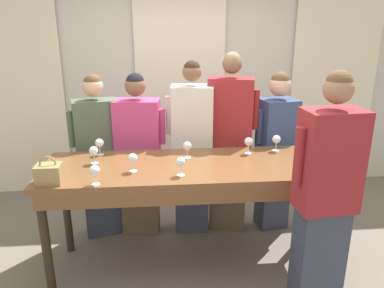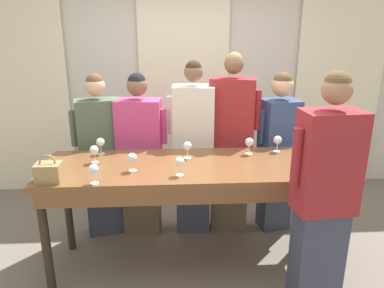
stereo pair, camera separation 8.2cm
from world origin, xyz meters
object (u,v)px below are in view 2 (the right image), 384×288
(wine_glass_near_host, at_px, (278,140))
(guest_pink_top, at_px, (140,155))
(guest_olive_jacket, at_px, (101,156))
(wine_glass_center_left, at_px, (305,147))
(guest_navy_coat, at_px, (278,151))
(wine_glass_back_mid, at_px, (100,143))
(wine_glass_back_left, at_px, (249,143))
(wine_glass_center_right, at_px, (132,158))
(wine_glass_back_right, at_px, (94,170))
(wine_glass_front_right, at_px, (94,151))
(handbag, at_px, (49,172))
(wine_bottle, at_px, (333,161))
(wine_glass_center_mid, at_px, (313,153))
(tasting_bar, at_px, (193,177))
(guest_striped_shirt, at_px, (231,144))
(host_pouring, at_px, (323,203))
(guest_cream_sweater, at_px, (193,149))
(wine_glass_front_mid, at_px, (180,162))
(wine_glass_front_left, at_px, (187,146))

(wine_glass_near_host, xyz_separation_m, guest_pink_top, (-1.27, 0.36, -0.25))
(guest_olive_jacket, bearing_deg, wine_glass_near_host, -12.24)
(wine_glass_center_left, height_order, guest_navy_coat, guest_navy_coat)
(wine_glass_back_mid, relative_size, guest_navy_coat, 0.09)
(guest_olive_jacket, bearing_deg, wine_glass_center_left, -17.05)
(wine_glass_back_left, xyz_separation_m, wine_glass_back_mid, (-1.32, 0.08, -0.00))
(wine_glass_center_right, height_order, wine_glass_back_right, same)
(wine_glass_front_right, bearing_deg, handbag, -125.50)
(wine_glass_front_right, height_order, wine_glass_near_host, same)
(wine_glass_front_right, bearing_deg, guest_pink_top, 58.53)
(wine_glass_back_mid, xyz_separation_m, guest_pink_top, (0.32, 0.33, -0.25))
(wine_glass_center_right, relative_size, guest_pink_top, 0.09)
(wine_bottle, relative_size, wine_glass_center_mid, 1.98)
(wine_glass_front_right, relative_size, guest_olive_jacket, 0.09)
(tasting_bar, xyz_separation_m, wine_glass_front_right, (-0.82, 0.11, 0.21))
(guest_striped_shirt, xyz_separation_m, host_pouring, (0.43, -1.29, -0.00))
(wine_glass_back_left, height_order, wine_glass_back_mid, same)
(guest_cream_sweater, bearing_deg, tasting_bar, -94.09)
(wine_glass_back_mid, xyz_separation_m, guest_cream_sweater, (0.85, 0.33, -0.19))
(wine_glass_center_left, bearing_deg, host_pouring, -99.17)
(wine_glass_front_mid, relative_size, guest_navy_coat, 0.09)
(handbag, bearing_deg, tasting_bar, 13.42)
(tasting_bar, relative_size, wine_bottle, 8.33)
(wine_glass_center_mid, xyz_separation_m, guest_striped_shirt, (-0.55, 0.73, -0.15))
(wine_glass_back_mid, bearing_deg, wine_glass_front_right, -94.28)
(wine_glass_near_host, bearing_deg, wine_glass_center_right, -163.15)
(wine_glass_center_right, xyz_separation_m, wine_glass_near_host, (1.27, 0.39, 0.00))
(wine_glass_front_right, bearing_deg, guest_navy_coat, 17.49)
(guest_pink_top, bearing_deg, wine_glass_center_right, -89.96)
(wine_glass_near_host, bearing_deg, wine_glass_back_right, -158.03)
(guest_olive_jacket, height_order, guest_navy_coat, guest_olive_jacket)
(wine_glass_front_right, bearing_deg, wine_glass_near_host, 6.48)
(wine_glass_back_right, xyz_separation_m, wine_glass_near_host, (1.53, 0.62, 0.00))
(wine_glass_center_left, xyz_separation_m, guest_pink_top, (-1.46, 0.57, -0.25))
(tasting_bar, distance_m, wine_glass_near_host, 0.87)
(wine_glass_center_right, bearing_deg, handbag, -164.25)
(handbag, distance_m, guest_navy_coat, 2.20)
(wine_bottle, distance_m, wine_glass_back_right, 1.81)
(wine_glass_center_mid, height_order, host_pouring, host_pouring)
(wine_glass_center_mid, bearing_deg, wine_glass_near_host, 118.01)
(wine_glass_back_left, relative_size, host_pouring, 0.08)
(guest_cream_sweater, distance_m, guest_striped_shirt, 0.38)
(guest_navy_coat, bearing_deg, guest_striped_shirt, 180.00)
(wine_glass_near_host, bearing_deg, wine_glass_back_left, -169.55)
(wine_bottle, height_order, wine_glass_front_left, wine_bottle)
(handbag, distance_m, guest_cream_sweater, 1.46)
(wine_bottle, relative_size, wine_glass_back_mid, 1.98)
(wine_glass_center_mid, xyz_separation_m, guest_navy_coat, (-0.08, 0.73, -0.23))
(wine_bottle, bearing_deg, tasting_bar, 166.88)
(wine_glass_center_left, bearing_deg, wine_glass_near_host, 131.51)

